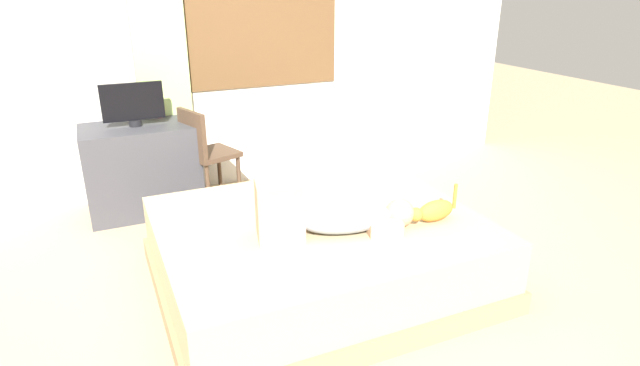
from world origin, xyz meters
The scene contains 10 objects.
ground_plane centered at (0.00, 0.00, 0.00)m, with size 16.00×16.00×0.00m, color tan.
back_wall_with_window centered at (0.01, 2.24, 1.45)m, with size 6.40×0.14×2.90m.
bed centered at (0.11, 0.18, 0.23)m, with size 1.98×1.65×0.46m.
person_lying centered at (0.08, -0.01, 0.57)m, with size 0.94×0.44×0.34m.
cat centered at (0.73, -0.14, 0.53)m, with size 0.36×0.14×0.21m.
desk centered at (-0.76, 1.85, 0.37)m, with size 0.90×0.56×0.74m.
tv_monitor centered at (-0.77, 1.85, 0.92)m, with size 0.48×0.10×0.35m.
cup centered at (-0.56, 2.06, 0.79)m, with size 0.07×0.07×0.10m, color #B23D38.
chair_by_desk centered at (-0.26, 1.71, 0.51)m, with size 0.48×0.48×0.86m.
curtain_left centered at (-0.48, 2.13, 1.21)m, with size 0.44×0.06×2.42m, color #ADCC75.
Camera 1 is at (-1.08, -2.48, 1.83)m, focal length 29.08 mm.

